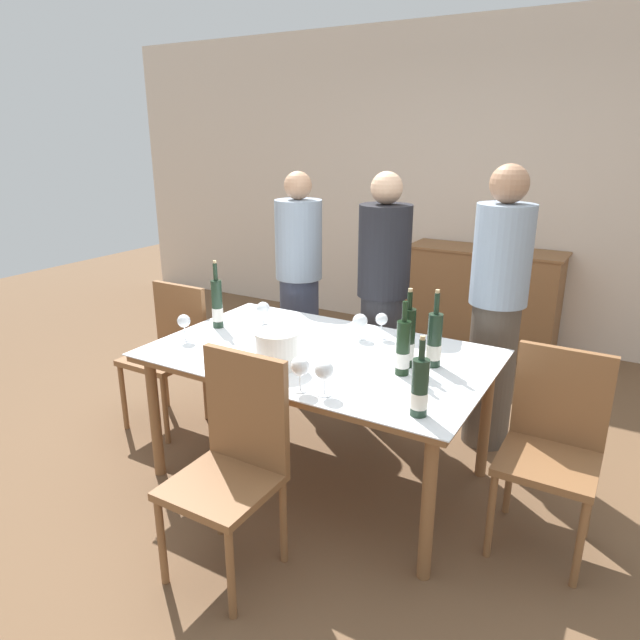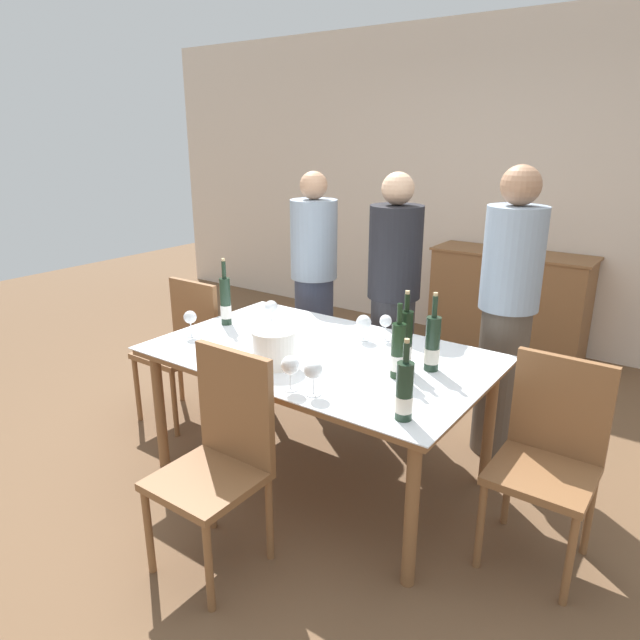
# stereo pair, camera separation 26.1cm
# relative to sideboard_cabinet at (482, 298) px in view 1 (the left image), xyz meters

# --- Properties ---
(ground_plane) EXTENTS (12.00, 12.00, 0.00)m
(ground_plane) POSITION_rel_sideboard_cabinet_xyz_m (-0.20, -2.53, -0.45)
(ground_plane) COLOR brown
(back_wall) EXTENTS (8.00, 0.10, 2.80)m
(back_wall) POSITION_rel_sideboard_cabinet_xyz_m (-0.20, 0.29, 0.95)
(back_wall) COLOR beige
(back_wall) RESTS_ON ground_plane
(sideboard_cabinet) EXTENTS (1.33, 0.46, 0.89)m
(sideboard_cabinet) POSITION_rel_sideboard_cabinet_xyz_m (0.00, 0.00, 0.00)
(sideboard_cabinet) COLOR brown
(sideboard_cabinet) RESTS_ON ground_plane
(dining_table) EXTENTS (1.77, 1.10, 0.74)m
(dining_table) POSITION_rel_sideboard_cabinet_xyz_m (-0.20, -2.53, 0.23)
(dining_table) COLOR brown
(dining_table) RESTS_ON ground_plane
(ice_bucket) EXTENTS (0.23, 0.23, 0.18)m
(ice_bucket) POSITION_rel_sideboard_cabinet_xyz_m (-0.29, -2.80, 0.40)
(ice_bucket) COLOR white
(ice_bucket) RESTS_ON dining_table
(wine_bottle_0) EXTENTS (0.07, 0.07, 0.41)m
(wine_bottle_0) POSITION_rel_sideboard_cabinet_xyz_m (-0.94, -2.48, 0.44)
(wine_bottle_0) COLOR #1E3323
(wine_bottle_0) RESTS_ON dining_table
(wine_bottle_1) EXTENTS (0.07, 0.07, 0.39)m
(wine_bottle_1) POSITION_rel_sideboard_cabinet_xyz_m (0.38, -2.41, 0.43)
(wine_bottle_1) COLOR #1E3323
(wine_bottle_1) RESTS_ON dining_table
(wine_bottle_2) EXTENTS (0.07, 0.07, 0.37)m
(wine_bottle_2) POSITION_rel_sideboard_cabinet_xyz_m (0.28, -2.58, 0.42)
(wine_bottle_2) COLOR black
(wine_bottle_2) RESTS_ON dining_table
(wine_bottle_3) EXTENTS (0.07, 0.07, 0.40)m
(wine_bottle_3) POSITION_rel_sideboard_cabinet_xyz_m (0.27, -2.48, 0.44)
(wine_bottle_3) COLOR black
(wine_bottle_3) RESTS_ON dining_table
(wine_bottle_4) EXTENTS (0.07, 0.07, 0.35)m
(wine_bottle_4) POSITION_rel_sideboard_cabinet_xyz_m (0.50, -2.94, 0.41)
(wine_bottle_4) COLOR #1E3323
(wine_bottle_4) RESTS_ON dining_table
(wine_glass_0) EXTENTS (0.08, 0.08, 0.15)m
(wine_glass_0) POSITION_rel_sideboard_cabinet_xyz_m (-0.11, -2.24, 0.40)
(wine_glass_0) COLOR white
(wine_glass_0) RESTS_ON dining_table
(wine_glass_1) EXTENTS (0.09, 0.09, 0.16)m
(wine_glass_1) POSITION_rel_sideboard_cabinet_xyz_m (-0.04, -2.99, 0.41)
(wine_glass_1) COLOR white
(wine_glass_1) RESTS_ON dining_table
(wine_glass_2) EXTENTS (0.07, 0.07, 0.15)m
(wine_glass_2) POSITION_rel_sideboard_cabinet_xyz_m (-0.02, -2.16, 0.40)
(wine_glass_2) COLOR white
(wine_glass_2) RESTS_ON dining_table
(wine_glass_3) EXTENTS (0.09, 0.09, 0.16)m
(wine_glass_3) POSITION_rel_sideboard_cabinet_xyz_m (0.07, -2.97, 0.41)
(wine_glass_3) COLOR white
(wine_glass_3) RESTS_ON dining_table
(wine_glass_4) EXTENTS (0.07, 0.07, 0.15)m
(wine_glass_4) POSITION_rel_sideboard_cabinet_xyz_m (-0.95, -2.76, 0.41)
(wine_glass_4) COLOR white
(wine_glass_4) RESTS_ON dining_table
(wine_glass_5) EXTENTS (0.08, 0.08, 0.14)m
(wine_glass_5) POSITION_rel_sideboard_cabinet_xyz_m (-0.74, -2.29, 0.39)
(wine_glass_5) COLOR white
(wine_glass_5) RESTS_ON dining_table
(chair_near_front) EXTENTS (0.42, 0.42, 0.97)m
(chair_near_front) POSITION_rel_sideboard_cabinet_xyz_m (-0.18, -3.30, 0.10)
(chair_near_front) COLOR brown
(chair_near_front) RESTS_ON ground_plane
(chair_left_end) EXTENTS (0.42, 0.42, 0.91)m
(chair_left_end) POSITION_rel_sideboard_cabinet_xyz_m (-1.38, -2.45, 0.09)
(chair_left_end) COLOR brown
(chair_left_end) RESTS_ON ground_plane
(chair_right_end) EXTENTS (0.42, 0.42, 0.93)m
(chair_right_end) POSITION_rel_sideboard_cabinet_xyz_m (0.98, -2.44, 0.08)
(chair_right_end) COLOR brown
(chair_right_end) RESTS_ON ground_plane
(person_host) EXTENTS (0.33, 0.33, 1.61)m
(person_host) POSITION_rel_sideboard_cabinet_xyz_m (-0.91, -1.62, 0.36)
(person_host) COLOR #383F56
(person_host) RESTS_ON ground_plane
(person_guest_left) EXTENTS (0.33, 0.33, 1.63)m
(person_guest_left) POSITION_rel_sideboard_cabinet_xyz_m (-0.20, -1.73, 0.37)
(person_guest_left) COLOR #2D2D33
(person_guest_left) RESTS_ON ground_plane
(person_guest_right) EXTENTS (0.33, 0.33, 1.69)m
(person_guest_right) POSITION_rel_sideboard_cabinet_xyz_m (0.50, -1.69, 0.41)
(person_guest_right) COLOR #51473D
(person_guest_right) RESTS_ON ground_plane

